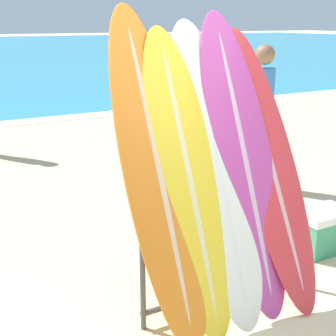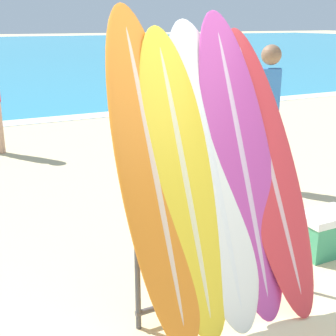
{
  "view_description": "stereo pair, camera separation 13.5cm",
  "coord_description": "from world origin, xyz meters",
  "px_view_note": "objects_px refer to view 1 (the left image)",
  "views": [
    {
      "loc": [
        -1.7,
        -1.89,
        2.08
      ],
      "look_at": [
        0.14,
        1.46,
        0.87
      ],
      "focal_mm": 50.0,
      "sensor_mm": 36.0,
      "label": 1
    },
    {
      "loc": [
        -1.58,
        -1.95,
        2.08
      ],
      "look_at": [
        0.14,
        1.46,
        0.87
      ],
      "focal_mm": 50.0,
      "sensor_mm": 36.0,
      "label": 2
    }
  ],
  "objects_px": {
    "surfboard_slot_3": "(243,162)",
    "surfboard_slot_4": "(270,166)",
    "person_mid_beach": "(261,112)",
    "surfboard_slot_1": "(187,180)",
    "surfboard_slot_2": "(216,171)",
    "cooler_box": "(323,230)",
    "surfboard_rack": "(220,250)",
    "surfboard_slot_0": "(157,173)"
  },
  "relations": [
    {
      "from": "surfboard_slot_2",
      "to": "surfboard_rack",
      "type": "bearing_deg",
      "value": -81.43
    },
    {
      "from": "surfboard_rack",
      "to": "surfboard_slot_2",
      "type": "height_order",
      "value": "surfboard_slot_2"
    },
    {
      "from": "surfboard_slot_0",
      "to": "surfboard_slot_2",
      "type": "xyz_separation_m",
      "value": [
        0.46,
        -0.02,
        -0.05
      ]
    },
    {
      "from": "surfboard_slot_4",
      "to": "person_mid_beach",
      "type": "xyz_separation_m",
      "value": [
        1.48,
        1.88,
        -0.03
      ]
    },
    {
      "from": "surfboard_rack",
      "to": "person_mid_beach",
      "type": "distance_m",
      "value": 2.82
    },
    {
      "from": "person_mid_beach",
      "to": "cooler_box",
      "type": "relative_size",
      "value": 3.52
    },
    {
      "from": "surfboard_slot_3",
      "to": "surfboard_slot_4",
      "type": "relative_size",
      "value": 1.06
    },
    {
      "from": "surfboard_slot_0",
      "to": "surfboard_slot_4",
      "type": "height_order",
      "value": "surfboard_slot_0"
    },
    {
      "from": "surfboard_slot_0",
      "to": "cooler_box",
      "type": "height_order",
      "value": "surfboard_slot_0"
    },
    {
      "from": "surfboard_slot_4",
      "to": "cooler_box",
      "type": "relative_size",
      "value": 3.97
    },
    {
      "from": "surfboard_rack",
      "to": "surfboard_slot_3",
      "type": "bearing_deg",
      "value": 17.32
    },
    {
      "from": "cooler_box",
      "to": "surfboard_rack",
      "type": "bearing_deg",
      "value": -169.07
    },
    {
      "from": "cooler_box",
      "to": "surfboard_slot_0",
      "type": "bearing_deg",
      "value": -174.69
    },
    {
      "from": "surfboard_slot_4",
      "to": "person_mid_beach",
      "type": "bearing_deg",
      "value": 51.83
    },
    {
      "from": "person_mid_beach",
      "to": "surfboard_slot_2",
      "type": "bearing_deg",
      "value": 77.51
    },
    {
      "from": "surfboard_slot_0",
      "to": "surfboard_slot_1",
      "type": "distance_m",
      "value": 0.23
    },
    {
      "from": "surfboard_rack",
      "to": "surfboard_slot_4",
      "type": "relative_size",
      "value": 0.64
    },
    {
      "from": "surfboard_slot_2",
      "to": "surfboard_slot_3",
      "type": "distance_m",
      "value": 0.25
    },
    {
      "from": "surfboard_slot_0",
      "to": "cooler_box",
      "type": "relative_size",
      "value": 4.31
    },
    {
      "from": "surfboard_slot_2",
      "to": "cooler_box",
      "type": "xyz_separation_m",
      "value": [
        1.37,
        0.19,
        -0.85
      ]
    },
    {
      "from": "surfboard_rack",
      "to": "surfboard_slot_2",
      "type": "xyz_separation_m",
      "value": [
        -0.01,
        0.07,
        0.6
      ]
    },
    {
      "from": "surfboard_slot_1",
      "to": "person_mid_beach",
      "type": "xyz_separation_m",
      "value": [
        2.22,
        1.9,
        -0.04
      ]
    },
    {
      "from": "surfboard_slot_2",
      "to": "person_mid_beach",
      "type": "xyz_separation_m",
      "value": [
        1.97,
        1.88,
        -0.07
      ]
    },
    {
      "from": "surfboard_slot_3",
      "to": "person_mid_beach",
      "type": "height_order",
      "value": "surfboard_slot_3"
    },
    {
      "from": "surfboard_slot_3",
      "to": "cooler_box",
      "type": "height_order",
      "value": "surfboard_slot_3"
    },
    {
      "from": "surfboard_slot_1",
      "to": "surfboard_slot_3",
      "type": "bearing_deg",
      "value": 3.02
    },
    {
      "from": "surfboard_slot_3",
      "to": "person_mid_beach",
      "type": "distance_m",
      "value": 2.55
    },
    {
      "from": "surfboard_slot_1",
      "to": "cooler_box",
      "type": "bearing_deg",
      "value": 7.56
    },
    {
      "from": "surfboard_slot_2",
      "to": "surfboard_slot_4",
      "type": "distance_m",
      "value": 0.5
    },
    {
      "from": "surfboard_slot_3",
      "to": "cooler_box",
      "type": "distance_m",
      "value": 1.44
    },
    {
      "from": "surfboard_slot_4",
      "to": "surfboard_slot_2",
      "type": "bearing_deg",
      "value": -179.9
    },
    {
      "from": "surfboard_rack",
      "to": "surfboard_slot_0",
      "type": "bearing_deg",
      "value": 168.81
    },
    {
      "from": "surfboard_slot_2",
      "to": "cooler_box",
      "type": "relative_size",
      "value": 4.1
    },
    {
      "from": "surfboard_rack",
      "to": "surfboard_slot_3",
      "type": "xyz_separation_m",
      "value": [
        0.24,
        0.07,
        0.63
      ]
    },
    {
      "from": "surfboard_slot_0",
      "to": "surfboard_slot_1",
      "type": "relative_size",
      "value": 1.07
    },
    {
      "from": "surfboard_slot_0",
      "to": "surfboard_slot_4",
      "type": "distance_m",
      "value": 0.96
    },
    {
      "from": "person_mid_beach",
      "to": "cooler_box",
      "type": "xyz_separation_m",
      "value": [
        -0.6,
        -1.68,
        -0.79
      ]
    },
    {
      "from": "surfboard_slot_4",
      "to": "person_mid_beach",
      "type": "distance_m",
      "value": 2.39
    },
    {
      "from": "surfboard_slot_1",
      "to": "surfboard_slot_2",
      "type": "xyz_separation_m",
      "value": [
        0.25,
        0.02,
        0.02
      ]
    },
    {
      "from": "surfboard_slot_3",
      "to": "surfboard_slot_4",
      "type": "distance_m",
      "value": 0.26
    },
    {
      "from": "surfboard_slot_2",
      "to": "cooler_box",
      "type": "bearing_deg",
      "value": 8.05
    },
    {
      "from": "surfboard_slot_2",
      "to": "cooler_box",
      "type": "distance_m",
      "value": 1.63
    }
  ]
}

